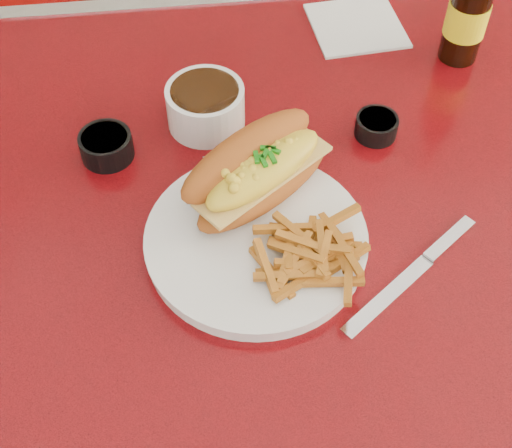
{
  "coord_description": "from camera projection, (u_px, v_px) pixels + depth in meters",
  "views": [
    {
      "loc": [
        -0.12,
        -0.55,
        1.41
      ],
      "look_at": [
        -0.06,
        -0.08,
        0.81
      ],
      "focal_mm": 50.0,
      "sensor_mm": 36.0,
      "label": 1
    }
  ],
  "objects": [
    {
      "name": "beer_bottle",
      "position": [
        470.0,
        5.0,
        0.95
      ],
      "size": [
        0.07,
        0.07,
        0.22
      ],
      "rotation": [
        0.0,
        0.0,
        0.22
      ],
      "color": "black",
      "rests_on": "diner_table"
    },
    {
      "name": "fries_pile",
      "position": [
        304.0,
        254.0,
        0.76
      ],
      "size": [
        0.11,
        0.1,
        0.03
      ],
      "primitive_type": null,
      "rotation": [
        0.0,
        0.0,
        0.04
      ],
      "color": "orange",
      "rests_on": "dinner_plate"
    },
    {
      "name": "sauce_cup_left",
      "position": [
        106.0,
        145.0,
        0.88
      ],
      "size": [
        0.08,
        0.08,
        0.03
      ],
      "rotation": [
        0.0,
        0.0,
        -0.26
      ],
      "color": "black",
      "rests_on": "diner_table"
    },
    {
      "name": "fork",
      "position": [
        221.0,
        193.0,
        0.83
      ],
      "size": [
        0.03,
        0.13,
        0.0
      ],
      "rotation": [
        0.0,
        0.0,
        1.72
      ],
      "color": "#B9BABE",
      "rests_on": "dinner_plate"
    },
    {
      "name": "sauce_cup_right",
      "position": [
        377.0,
        126.0,
        0.9
      ],
      "size": [
        0.07,
        0.07,
        0.03
      ],
      "rotation": [
        0.0,
        0.0,
        0.26
      ],
      "color": "black",
      "rests_on": "diner_table"
    },
    {
      "name": "knife",
      "position": [
        422.0,
        265.0,
        0.78
      ],
      "size": [
        0.18,
        0.14,
        0.01
      ],
      "rotation": [
        0.0,
        0.0,
        0.64
      ],
      "color": "#B9BABE",
      "rests_on": "diner_table"
    },
    {
      "name": "ground",
      "position": [
        283.0,
        436.0,
        1.46
      ],
      "size": [
        8.0,
        8.0,
        0.0
      ],
      "primitive_type": "plane",
      "color": "silver",
      "rests_on": "ground"
    },
    {
      "name": "gravy_ramekin",
      "position": [
        206.0,
        105.0,
        0.9
      ],
      "size": [
        0.11,
        0.11,
        0.06
      ],
      "rotation": [
        0.0,
        0.0,
        0.13
      ],
      "color": "silver",
      "rests_on": "diner_table"
    },
    {
      "name": "mac_hoagie",
      "position": [
        258.0,
        169.0,
        0.8
      ],
      "size": [
        0.21,
        0.19,
        0.09
      ],
      "rotation": [
        0.0,
        0.0,
        0.64
      ],
      "color": "#A6531A",
      "rests_on": "dinner_plate"
    },
    {
      "name": "booth_bench_far",
      "position": [
        239.0,
        71.0,
        1.73
      ],
      "size": [
        1.2,
        0.51,
        0.9
      ],
      "color": "maroon",
      "rests_on": "ground"
    },
    {
      "name": "paper_napkin",
      "position": [
        356.0,
        26.0,
        1.05
      ],
      "size": [
        0.14,
        0.14,
        0.0
      ],
      "primitive_type": "cube",
      "rotation": [
        0.0,
        0.0,
        0.09
      ],
      "color": "silver",
      "rests_on": "diner_table"
    },
    {
      "name": "diner_table",
      "position": [
        296.0,
        266.0,
        0.98
      ],
      "size": [
        1.23,
        0.83,
        0.77
      ],
      "color": "red",
      "rests_on": "ground"
    },
    {
      "name": "dinner_plate",
      "position": [
        256.0,
        241.0,
        0.79
      ],
      "size": [
        0.27,
        0.27,
        0.02
      ],
      "rotation": [
        0.0,
        0.0,
        -0.11
      ],
      "color": "silver",
      "rests_on": "diner_table"
    }
  ]
}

